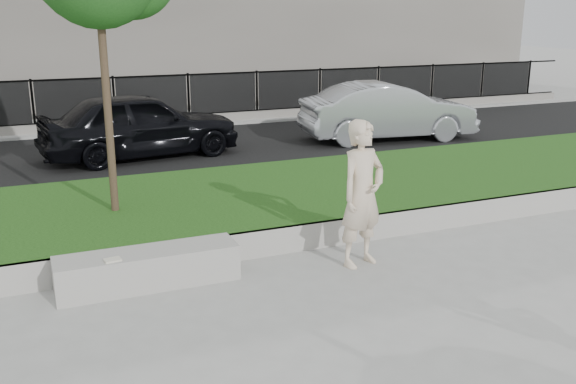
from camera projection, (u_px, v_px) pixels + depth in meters
name	position (u px, v px, depth m)	size (l,w,h in m)	color
ground	(303.00, 281.00, 8.38)	(90.00, 90.00, 0.00)	gray
grass_bank	(231.00, 205.00, 10.98)	(34.00, 4.00, 0.40)	black
grass_kerb	(274.00, 242.00, 9.24)	(34.00, 0.08, 0.40)	gray
street	(163.00, 153.00, 15.90)	(34.00, 7.00, 0.04)	black
far_pavement	(131.00, 123.00, 19.88)	(34.00, 3.00, 0.12)	gray
iron_fence	(136.00, 112.00, 18.86)	(32.00, 0.30, 1.50)	slate
stone_bench	(148.00, 268.00, 8.20)	(2.30, 0.57, 0.47)	gray
man	(362.00, 194.00, 8.69)	(0.74, 0.49, 2.03)	beige
book	(112.00, 260.00, 7.82)	(0.20, 0.14, 0.02)	beige
car_dark	(140.00, 124.00, 15.13)	(1.86, 4.62, 1.57)	black
car_silver	(388.00, 111.00, 17.24)	(1.62, 4.66, 1.53)	#A1A4A9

